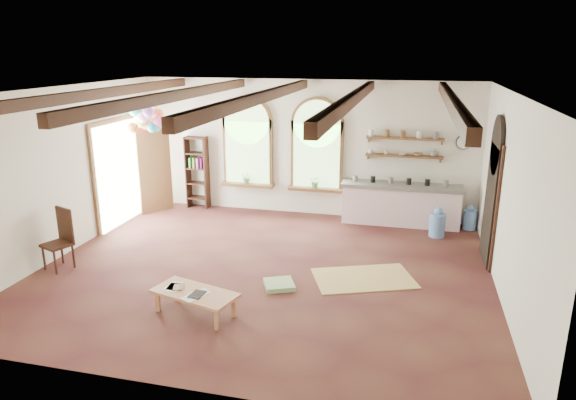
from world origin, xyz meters
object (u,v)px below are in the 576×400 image
(kitchen_counter, at_px, (401,204))
(coffee_table, at_px, (195,294))
(side_chair, at_px, (59,252))
(balloon_cluster, at_px, (147,119))

(kitchen_counter, height_order, coffee_table, kitchen_counter)
(coffee_table, bearing_deg, side_chair, 162.18)
(kitchen_counter, xyz_separation_m, side_chair, (-5.94, -4.01, -0.15))
(kitchen_counter, bearing_deg, side_chair, -145.99)
(coffee_table, height_order, balloon_cluster, balloon_cluster)
(side_chair, distance_m, balloon_cluster, 3.71)
(kitchen_counter, distance_m, coffee_table, 5.76)
(side_chair, height_order, balloon_cluster, balloon_cluster)
(coffee_table, relative_size, balloon_cluster, 1.22)
(coffee_table, relative_size, side_chair, 1.26)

